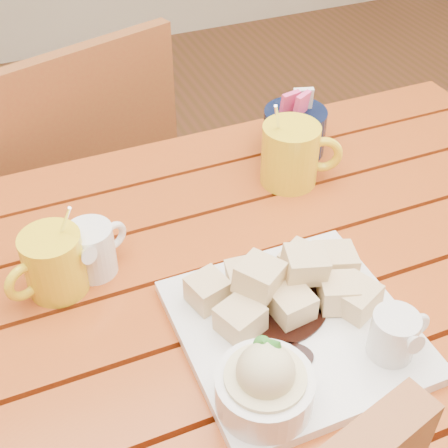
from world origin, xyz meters
name	(u,v)px	position (x,y,z in m)	size (l,w,h in m)	color
table	(250,336)	(0.00, 0.00, 0.64)	(1.20, 0.79, 0.75)	#A03614
dessert_plate	(291,331)	(0.00, -0.11, 0.78)	(0.28, 0.28, 0.11)	white
coffee_mug_left	(52,263)	(-0.25, 0.10, 0.80)	(0.11, 0.08, 0.14)	yellow
coffee_mug_right	(292,154)	(0.16, 0.20, 0.80)	(0.13, 0.09, 0.16)	yellow
cream_pitcher	(93,249)	(-0.19, 0.11, 0.79)	(0.09, 0.08, 0.08)	white
sugar_caddy	(294,130)	(0.21, 0.28, 0.79)	(0.11, 0.11, 0.12)	black
chair_far	(72,198)	(-0.15, 0.63, 0.50)	(0.53, 0.53, 0.89)	brown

